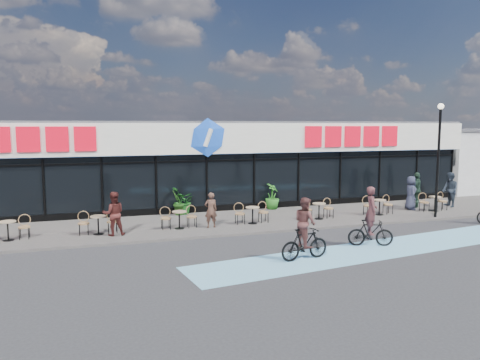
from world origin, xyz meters
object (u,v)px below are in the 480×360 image
at_px(patron_left, 211,210).
at_px(pedestrian_c, 417,190).
at_px(potted_plant_left, 178,203).
at_px(patron_right, 114,214).
at_px(potted_plant_right, 272,196).
at_px(lamp_post, 439,150).
at_px(pedestrian_b, 411,193).
at_px(cyclist_a, 371,224).
at_px(pedestrian_a, 450,190).
at_px(potted_plant_mid, 183,201).

xyz_separation_m(patron_left, pedestrian_c, (11.45, 1.29, 0.18)).
bearing_deg(patron_left, potted_plant_left, -76.15).
distance_m(patron_right, pedestrian_c, 15.49).
xyz_separation_m(potted_plant_right, patron_left, (-4.10, -3.24, 0.09)).
xyz_separation_m(potted_plant_right, pedestrian_c, (7.35, -1.95, 0.27)).
relative_size(patron_right, pedestrian_c, 0.93).
relative_size(lamp_post, pedestrian_b, 3.08).
height_order(lamp_post, cyclist_a, lamp_post).
xyz_separation_m(pedestrian_b, cyclist_a, (-5.88, -5.30, -0.14)).
xyz_separation_m(patron_left, pedestrian_a, (13.26, 0.92, 0.17)).
relative_size(pedestrian_b, pedestrian_c, 0.92).
bearing_deg(patron_left, lamp_post, 173.05).
relative_size(lamp_post, cyclist_a, 2.40).
relative_size(potted_plant_mid, potted_plant_right, 0.99).
distance_m(potted_plant_mid, potted_plant_right, 4.62).
xyz_separation_m(potted_plant_mid, pedestrian_b, (11.30, -2.37, 0.21)).
xyz_separation_m(potted_plant_left, potted_plant_right, (4.92, 0.15, 0.04)).
bearing_deg(potted_plant_left, lamp_post, -20.21).
height_order(pedestrian_a, cyclist_a, cyclist_a).
relative_size(potted_plant_right, patron_left, 0.88).
bearing_deg(cyclist_a, pedestrian_b, 42.06).
bearing_deg(pedestrian_c, potted_plant_mid, -48.91).
height_order(potted_plant_left, cyclist_a, cyclist_a).
distance_m(potted_plant_right, pedestrian_b, 7.08).
bearing_deg(cyclist_a, pedestrian_c, 40.99).
relative_size(lamp_post, potted_plant_left, 4.31).
xyz_separation_m(pedestrian_a, pedestrian_b, (-2.48, -0.01, -0.06)).
height_order(potted_plant_mid, patron_right, patron_right).
distance_m(patron_left, pedestrian_a, 13.29).
relative_size(potted_plant_right, patron_right, 0.76).
xyz_separation_m(potted_plant_right, pedestrian_a, (9.16, -2.33, 0.26)).
distance_m(potted_plant_mid, pedestrian_b, 11.54).
distance_m(potted_plant_left, pedestrian_c, 12.40).
bearing_deg(potted_plant_left, pedestrian_c, -8.37).
height_order(lamp_post, pedestrian_a, lamp_post).
height_order(potted_plant_right, cyclist_a, cyclist_a).
distance_m(lamp_post, cyclist_a, 7.03).
height_order(lamp_post, pedestrian_c, lamp_post).
distance_m(pedestrian_b, cyclist_a, 7.92).
bearing_deg(pedestrian_a, patron_left, -75.00).
height_order(potted_plant_mid, patron_left, patron_left).
xyz_separation_m(potted_plant_left, pedestrian_c, (12.27, -1.80, 0.32)).
relative_size(potted_plant_left, pedestrian_b, 0.71).
bearing_deg(pedestrian_a, potted_plant_mid, -88.67).
distance_m(lamp_post, pedestrian_c, 3.37).
height_order(potted_plant_left, pedestrian_c, pedestrian_c).
xyz_separation_m(patron_right, pedestrian_a, (17.23, 1.12, 0.05)).
height_order(pedestrian_c, cyclist_a, cyclist_a).
xyz_separation_m(potted_plant_left, patron_right, (-3.15, -3.30, 0.25)).
xyz_separation_m(potted_plant_mid, pedestrian_c, (11.97, -1.98, 0.28)).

